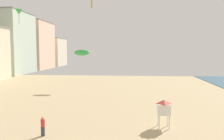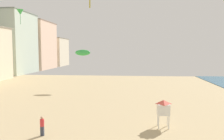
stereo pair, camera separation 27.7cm
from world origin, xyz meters
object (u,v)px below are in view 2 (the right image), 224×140
kite_green_delta (20,12)px  kite_green_parafoil (83,53)px  kite_flyer (42,125)px  lifeguard_stand (163,108)px

kite_green_delta → kite_green_parafoil: 13.29m
kite_green_delta → kite_green_parafoil: kite_green_delta is taller
kite_flyer → kite_green_delta: kite_green_delta is taller
kite_flyer → kite_green_parafoil: bearing=76.6°
lifeguard_stand → kite_flyer: bearing=-174.2°
lifeguard_stand → kite_green_delta: kite_green_delta is taller
kite_flyer → lifeguard_stand: lifeguard_stand is taller
lifeguard_stand → kite_green_parafoil: bearing=109.2°
kite_flyer → kite_green_parafoil: kite_green_parafoil is taller
kite_green_parafoil → kite_green_delta: bearing=-172.2°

